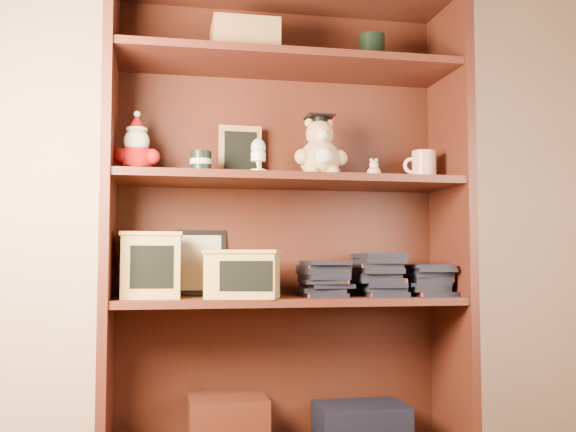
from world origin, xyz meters
name	(u,v)px	position (x,y,z in m)	size (l,w,h in m)	color
bookcase	(284,229)	(-0.09, 1.36, 0.78)	(1.20, 0.35, 1.60)	#4A1F15
shelf_lower	(288,301)	(-0.09, 1.30, 0.54)	(1.14, 0.33, 0.02)	#4A1F15
shelf_upper	(288,181)	(-0.09, 1.30, 0.94)	(1.14, 0.33, 0.02)	#4A1F15
santa_plush	(137,150)	(-0.59, 1.30, 1.03)	(0.15, 0.11, 0.21)	#A50F0F
teachers_tin	(201,163)	(-0.38, 1.31, 0.99)	(0.07, 0.07, 0.08)	black
chalkboard_plaque	(240,154)	(-0.24, 1.42, 1.04)	(0.15, 0.08, 0.19)	#9E7547
egg_cup	(258,155)	(-0.20, 1.23, 1.01)	(0.05, 0.05, 0.12)	white
grad_teddy_bear	(320,153)	(0.02, 1.30, 1.03)	(0.18, 0.16, 0.22)	tan
pink_figurine	(374,171)	(0.21, 1.31, 0.98)	(0.05, 0.05, 0.08)	beige
teacher_mug	(423,166)	(0.39, 1.30, 1.00)	(0.12, 0.08, 0.11)	silver
certificate_frame	(200,263)	(-0.37, 1.44, 0.66)	(0.18, 0.05, 0.23)	black
treats_box	(152,265)	(-0.54, 1.30, 0.66)	(0.20, 0.20, 0.21)	tan
pencils_box	(243,274)	(-0.25, 1.24, 0.63)	(0.27, 0.23, 0.15)	tan
book_stack_left	(323,277)	(0.03, 1.30, 0.61)	(0.14, 0.20, 0.13)	black
book_stack_mid	(378,275)	(0.22, 1.30, 0.62)	(0.14, 0.20, 0.14)	black
book_stack_right	(424,279)	(0.39, 1.30, 0.61)	(0.14, 0.20, 0.11)	black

